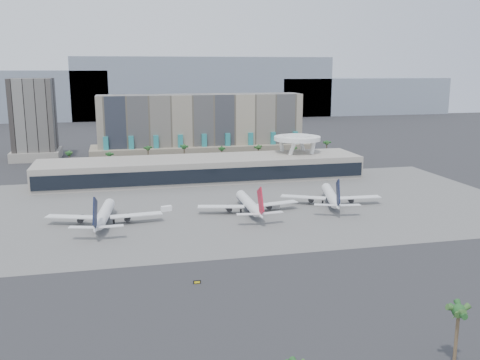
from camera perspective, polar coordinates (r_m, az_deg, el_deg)
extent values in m
plane|color=#232326|center=(181.53, 1.48, -7.08)|extent=(900.00, 900.00, 0.00)
cube|color=#5B5B59|center=(232.87, -1.91, -2.75)|extent=(260.00, 130.00, 0.06)
cube|color=gray|center=(644.76, -3.89, 9.84)|extent=(300.00, 60.00, 70.00)
cube|color=gray|center=(705.54, 12.57, 8.75)|extent=(220.00, 60.00, 45.00)
cube|color=#9E927A|center=(347.24, -4.17, 5.65)|extent=(130.00, 22.00, 42.00)
cube|color=gray|center=(347.42, -4.08, 2.99)|extent=(140.00, 30.00, 10.00)
cube|color=teal|center=(332.88, -14.08, 2.96)|extent=(3.00, 2.00, 18.00)
cube|color=teal|center=(332.92, -11.49, 3.08)|extent=(3.00, 2.00, 18.00)
cube|color=teal|center=(333.63, -8.92, 3.19)|extent=(3.00, 2.00, 18.00)
cube|color=teal|center=(335.01, -6.36, 3.30)|extent=(3.00, 2.00, 18.00)
cube|color=teal|center=(337.05, -3.82, 3.40)|extent=(3.00, 2.00, 18.00)
cube|color=teal|center=(339.74, -1.32, 3.50)|extent=(3.00, 2.00, 18.00)
cube|color=teal|center=(343.07, 1.14, 3.58)|extent=(3.00, 2.00, 18.00)
cube|color=teal|center=(347.02, 3.55, 3.66)|extent=(3.00, 2.00, 18.00)
cube|color=teal|center=(351.56, 5.90, 3.72)|extent=(3.00, 2.00, 18.00)
cube|color=black|center=(371.12, -21.13, 6.06)|extent=(26.00, 26.00, 52.00)
cube|color=#A39C8F|center=(373.89, -20.87, 2.56)|extent=(30.00, 30.00, 6.00)
cube|color=#A39C8F|center=(284.41, -4.07, 1.17)|extent=(170.00, 32.00, 12.00)
cube|color=black|center=(268.82, -3.52, 0.44)|extent=(168.00, 0.60, 7.00)
cube|color=black|center=(283.13, -4.09, 2.62)|extent=(170.00, 12.00, 2.50)
cylinder|color=white|center=(310.53, 6.82, 2.98)|extent=(6.98, 6.99, 21.89)
cylinder|color=white|center=(306.48, 4.57, 2.90)|extent=(6.98, 6.99, 21.89)
cylinder|color=white|center=(294.54, 5.32, 2.52)|extent=(6.98, 6.99, 21.89)
cylinder|color=white|center=(298.75, 7.64, 2.60)|extent=(6.98, 6.99, 21.89)
cylinder|color=white|center=(301.20, 6.13, 4.44)|extent=(26.00, 26.00, 2.20)
cylinder|color=white|center=(301.03, 6.13, 4.69)|extent=(16.00, 16.00, 1.20)
cylinder|color=brown|center=(316.66, -17.71, 1.75)|extent=(0.70, 0.70, 12.00)
sphere|color=#205222|center=(315.75, -17.77, 2.76)|extent=(2.80, 2.80, 2.80)
cylinder|color=brown|center=(315.56, -13.73, 1.94)|extent=(0.70, 0.70, 12.00)
sphere|color=#205222|center=(314.65, -13.78, 2.96)|extent=(2.80, 2.80, 2.80)
cylinder|color=brown|center=(316.00, -9.74, 2.13)|extent=(0.70, 0.70, 12.00)
sphere|color=#205222|center=(315.09, -9.77, 3.15)|extent=(2.80, 2.80, 2.80)
cylinder|color=brown|center=(317.84, -5.96, 2.29)|extent=(0.70, 0.70, 12.00)
sphere|color=#205222|center=(316.93, -5.98, 3.31)|extent=(2.80, 2.80, 2.80)
cylinder|color=brown|center=(321.42, -1.88, 2.46)|extent=(0.70, 0.70, 12.00)
sphere|color=#205222|center=(320.52, -1.89, 3.46)|extent=(2.80, 2.80, 2.80)
cylinder|color=brown|center=(326.33, 1.91, 2.60)|extent=(0.70, 0.70, 12.00)
sphere|color=#205222|center=(325.45, 1.92, 3.59)|extent=(2.80, 2.80, 2.80)
cylinder|color=brown|center=(332.63, 5.58, 2.73)|extent=(0.70, 0.70, 12.00)
sphere|color=#205222|center=(331.76, 5.60, 3.71)|extent=(2.80, 2.80, 2.80)
cylinder|color=brown|center=(340.60, 9.26, 2.85)|extent=(0.70, 0.70, 12.00)
sphere|color=#205222|center=(339.76, 9.29, 3.80)|extent=(2.80, 2.80, 2.80)
cylinder|color=white|center=(212.62, -14.25, -3.47)|extent=(7.98, 30.30, 4.40)
cylinder|color=black|center=(212.66, -14.25, -3.52)|extent=(7.82, 29.69, 4.31)
cone|color=white|center=(229.08, -13.67, -2.33)|extent=(4.96, 5.44, 4.40)
cone|color=white|center=(194.10, -15.04, -4.90)|extent=(5.56, 10.35, 4.40)
cube|color=white|center=(213.83, -17.50, -3.76)|extent=(20.14, 10.58, 0.38)
cube|color=white|center=(210.32, -11.02, -3.68)|extent=(20.10, 6.13, 0.38)
cylinder|color=black|center=(214.01, -16.58, -4.00)|extent=(2.93, 4.66, 2.42)
cylinder|color=black|center=(211.46, -11.89, -3.94)|extent=(2.93, 4.66, 2.42)
cube|color=black|center=(190.98, -15.21, -3.40)|extent=(1.75, 9.98, 11.57)
cube|color=white|center=(193.76, -16.55, -4.85)|extent=(9.12, 4.60, 0.27)
cube|color=white|center=(192.18, -13.64, -4.82)|extent=(8.84, 2.58, 0.27)
cylinder|color=black|center=(224.59, -13.81, -3.44)|extent=(0.55, 0.55, 1.76)
cylinder|color=black|center=(212.93, -15.19, -4.36)|extent=(0.77, 0.77, 1.76)
cylinder|color=black|center=(211.91, -13.31, -4.34)|extent=(0.77, 0.77, 1.76)
cylinder|color=white|center=(222.34, 0.88, -2.45)|extent=(4.61, 28.97, 4.24)
cylinder|color=black|center=(222.38, 0.88, -2.49)|extent=(4.52, 28.39, 4.16)
cone|color=white|center=(238.04, -0.03, -1.48)|extent=(4.30, 4.82, 4.24)
cone|color=white|center=(204.73, 2.08, -3.65)|extent=(4.36, 9.60, 4.24)
cube|color=white|center=(219.21, -2.03, -2.84)|extent=(19.55, 8.34, 0.37)
cube|color=white|center=(224.39, 3.85, -2.51)|extent=(19.54, 7.89, 0.37)
cylinder|color=black|center=(220.55, -1.23, -3.03)|extent=(2.39, 4.27, 2.33)
cylinder|color=black|center=(224.31, 3.03, -2.79)|extent=(2.39, 4.27, 2.33)
cube|color=#AB1329|center=(201.81, 2.20, -2.26)|extent=(0.65, 9.63, 11.16)
cube|color=white|center=(202.49, 0.85, -3.66)|extent=(8.74, 3.59, 0.27)
cube|color=white|center=(204.80, 3.45, -3.50)|extent=(8.71, 3.39, 0.27)
cylinder|color=black|center=(233.73, 0.25, -2.48)|extent=(0.53, 0.53, 1.70)
cylinder|color=black|center=(221.38, 0.09, -3.31)|extent=(0.74, 0.74, 1.70)
cylinder|color=black|center=(222.89, 1.79, -3.21)|extent=(0.74, 0.74, 1.70)
cylinder|color=white|center=(238.41, 9.63, -1.60)|extent=(11.84, 29.90, 4.37)
cylinder|color=black|center=(238.45, 9.63, -1.64)|extent=(11.60, 29.30, 4.28)
cone|color=white|center=(254.88, 9.12, -0.70)|extent=(5.48, 5.86, 4.37)
cone|color=white|center=(219.86, 10.30, -2.70)|extent=(6.73, 10.61, 4.37)
cube|color=white|center=(236.15, 6.77, -1.81)|extent=(19.50, 12.76, 0.38)
cube|color=white|center=(239.47, 12.51, -1.82)|extent=(19.83, 5.33, 0.38)
cylinder|color=black|center=(237.25, 7.54, -2.04)|extent=(3.44, 4.83, 2.40)
cylinder|color=black|center=(239.65, 11.70, -2.04)|extent=(3.44, 4.83, 2.40)
cube|color=black|center=(216.93, 10.42, -1.36)|extent=(3.06, 9.72, 11.49)
cube|color=white|center=(217.99, 9.07, -2.64)|extent=(8.98, 5.60, 0.27)
cube|color=white|center=(219.47, 11.62, -2.63)|extent=(8.95, 3.42, 0.27)
cylinder|color=black|center=(250.30, 9.25, -1.66)|extent=(0.55, 0.55, 1.75)
cylinder|color=black|center=(237.64, 8.81, -2.38)|extent=(0.76, 0.76, 1.75)
cylinder|color=black|center=(238.60, 10.47, -2.38)|extent=(0.76, 0.76, 1.75)
cube|color=white|center=(226.24, -7.85, -3.03)|extent=(4.79, 3.21, 2.14)
cube|color=silver|center=(228.31, 3.77, -2.84)|extent=(3.85, 2.39, 1.90)
cube|color=black|center=(152.24, -4.61, -10.80)|extent=(2.11, 0.37, 0.96)
cube|color=gold|center=(152.08, -4.60, -10.82)|extent=(1.53, 0.11, 0.57)
cylinder|color=black|center=(152.21, -4.89, -10.88)|extent=(0.11, 0.11, 0.57)
cylinder|color=black|center=(152.41, -4.31, -10.84)|extent=(0.11, 0.11, 0.57)
cylinder|color=brown|center=(119.79, 22.08, -15.33)|extent=(0.70, 0.70, 12.30)
sphere|color=#205222|center=(117.30, 22.31, -12.78)|extent=(2.80, 2.80, 2.80)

